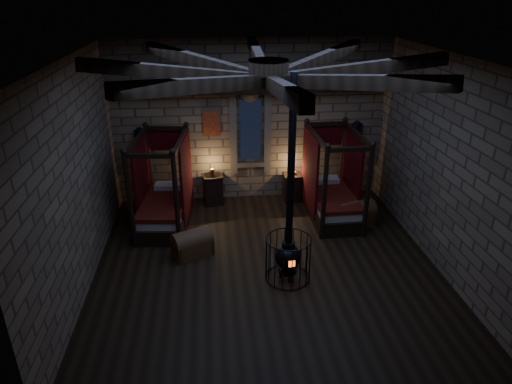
{
  "coord_description": "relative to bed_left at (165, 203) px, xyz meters",
  "views": [
    {
      "loc": [
        -1.06,
        -7.95,
        5.32
      ],
      "look_at": [
        -0.15,
        0.6,
        1.43
      ],
      "focal_mm": 32.0,
      "sensor_mm": 36.0,
      "label": 1
    }
  ],
  "objects": [
    {
      "name": "bed_left",
      "position": [
        0.0,
        0.0,
        0.0
      ],
      "size": [
        1.32,
        2.2,
        2.19
      ],
      "rotation": [
        0.0,
        0.0,
        -0.11
      ],
      "color": "black",
      "rests_on": "ground"
    },
    {
      "name": "nightstand_left",
      "position": [
        1.18,
        1.01,
        -0.12
      ],
      "size": [
        0.58,
        0.56,
        0.99
      ],
      "rotation": [
        0.0,
        0.0,
        0.17
      ],
      "color": "black",
      "rests_on": "ground"
    },
    {
      "name": "trunk_right",
      "position": [
        4.55,
        -0.6,
        -0.25
      ],
      "size": [
        1.05,
        0.87,
        0.66
      ],
      "rotation": [
        0.0,
        0.0,
        0.38
      ],
      "color": "brown",
      "rests_on": "ground"
    },
    {
      "name": "room",
      "position": [
        2.21,
        -2.02,
        3.2
      ],
      "size": [
        7.02,
        7.02,
        4.29
      ],
      "color": "black",
      "rests_on": "ground"
    },
    {
      "name": "nightstand_right",
      "position": [
        3.29,
        0.99,
        -0.16
      ],
      "size": [
        0.47,
        0.45,
        0.82
      ],
      "rotation": [
        0.0,
        0.0,
        0.01
      ],
      "color": "black",
      "rests_on": "ground"
    },
    {
      "name": "trunk_left",
      "position": [
        0.68,
        -1.51,
        -0.28
      ],
      "size": [
        0.95,
        0.81,
        0.6
      ],
      "rotation": [
        0.0,
        0.0,
        0.43
      ],
      "color": "brown",
      "rests_on": "ground"
    },
    {
      "name": "bed_right",
      "position": [
        4.1,
        -0.02,
        -0.0
      ],
      "size": [
        1.14,
        2.11,
        2.19
      ],
      "rotation": [
        0.0,
        0.0,
        0.01
      ],
      "color": "black",
      "rests_on": "ground"
    },
    {
      "name": "stove",
      "position": [
        2.57,
        -2.6,
        0.04
      ],
      "size": [
        0.89,
        0.89,
        4.05
      ],
      "rotation": [
        0.0,
        0.0,
        0.13
      ],
      "color": "black",
      "rests_on": "ground"
    }
  ]
}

